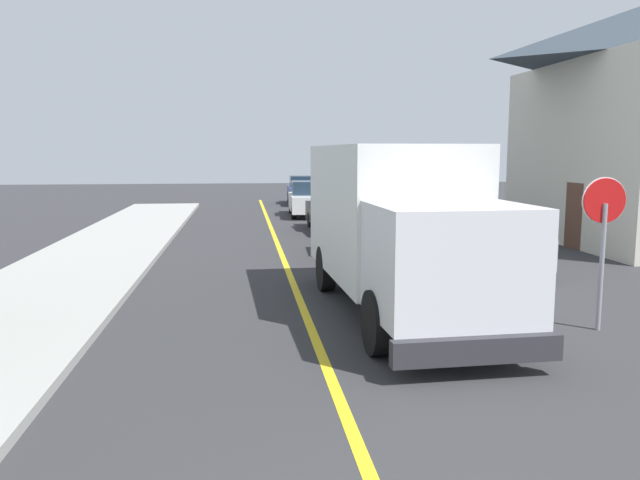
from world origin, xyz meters
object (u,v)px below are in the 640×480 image
object	(u,v)px
parked_van_across	(484,239)
parked_car_near	(363,229)
stop_sign	(603,224)
box_truck	(398,221)
parked_car_far	(309,199)
parked_car_mid	(336,211)
parked_car_furthest	(304,191)

from	to	relation	value
parked_van_across	parked_car_near	bearing A→B (deg)	138.53
parked_car_near	stop_sign	world-z (taller)	stop_sign
box_truck	parked_car_near	bearing A→B (deg)	84.57
parked_car_near	parked_van_across	world-z (taller)	same
box_truck	parked_car_far	bearing A→B (deg)	89.20
parked_car_near	parked_car_mid	xyz separation A→B (m)	(0.07, 5.90, 0.00)
parked_car_mid	parked_car_furthest	size ratio (longest dim) A/B	1.00
parked_car_furthest	stop_sign	distance (m)	27.22
parked_car_furthest	parked_car_far	bearing A→B (deg)	-93.61
box_truck	parked_car_furthest	distance (m)	25.38
box_truck	parked_car_furthest	bearing A→B (deg)	88.43
box_truck	parked_car_mid	bearing A→B (deg)	86.80
parked_car_far	parked_car_furthest	world-z (taller)	same
parked_car_near	parked_van_across	xyz separation A→B (m)	(2.78, -2.46, 0.00)
parked_van_across	stop_sign	bearing A→B (deg)	-92.50
stop_sign	box_truck	bearing A→B (deg)	151.08
parked_car_furthest	stop_sign	bearing A→B (deg)	-84.82
parked_car_furthest	parked_van_across	xyz separation A→B (m)	(2.71, -21.23, 0.00)
box_truck	parked_car_mid	xyz separation A→B (m)	(0.70, 12.48, -0.97)
parked_van_across	parked_car_mid	bearing A→B (deg)	107.95
stop_sign	parked_van_across	bearing A→B (deg)	87.50
box_truck	parked_car_near	xyz separation A→B (m)	(0.62, 6.57, -0.97)
box_truck	stop_sign	xyz separation A→B (m)	(3.15, -1.74, 0.09)
parked_car_mid	parked_car_far	world-z (taller)	same
parked_van_across	stop_sign	world-z (taller)	stop_sign
box_truck	parked_car_furthest	xyz separation A→B (m)	(0.69, 25.35, -0.97)
box_truck	parked_car_far	xyz separation A→B (m)	(0.26, 18.42, -0.97)
parked_car_furthest	parked_van_across	bearing A→B (deg)	-82.72
parked_car_mid	parked_car_furthest	xyz separation A→B (m)	(-0.00, 12.87, 0.00)
parked_car_near	parked_car_furthest	xyz separation A→B (m)	(0.07, 18.78, 0.00)
parked_car_furthest	box_truck	bearing A→B (deg)	-91.57
stop_sign	parked_car_far	bearing A→B (deg)	98.17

